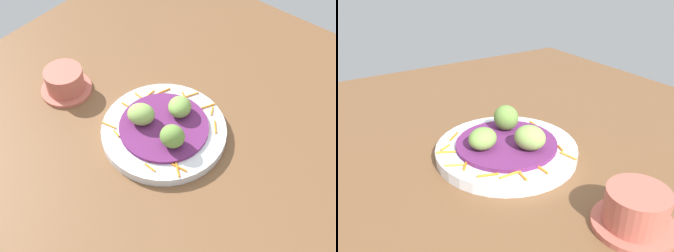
# 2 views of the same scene
# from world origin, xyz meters

# --- Properties ---
(table_surface) EXTENTS (1.10, 1.10, 0.02)m
(table_surface) POSITION_xyz_m (0.00, 0.00, 0.01)
(table_surface) COLOR brown
(table_surface) RESTS_ON ground
(main_plate) EXTENTS (0.25, 0.25, 0.02)m
(main_plate) POSITION_xyz_m (0.03, 0.04, 0.03)
(main_plate) COLOR silver
(main_plate) RESTS_ON table_surface
(cabbage_bed) EXTENTS (0.18, 0.18, 0.01)m
(cabbage_bed) POSITION_xyz_m (0.03, 0.04, 0.04)
(cabbage_bed) COLOR #60235B
(cabbage_bed) RESTS_ON main_plate
(carrot_garnish) EXTENTS (0.21, 0.21, 0.00)m
(carrot_garnish) POSITION_xyz_m (0.05, 0.05, 0.04)
(carrot_garnish) COLOR orange
(carrot_garnish) RESTS_ON main_plate
(guac_scoop_left) EXTENTS (0.07, 0.07, 0.04)m
(guac_scoop_left) POSITION_xyz_m (0.01, 0.08, 0.07)
(guac_scoop_left) COLOR #84A851
(guac_scoop_left) RESTS_ON cabbage_bed
(guac_scoop_center) EXTENTS (0.06, 0.06, 0.05)m
(guac_scoop_center) POSITION_xyz_m (0.00, 0.00, 0.07)
(guac_scoop_center) COLOR olive
(guac_scoop_center) RESTS_ON cabbage_bed
(guac_scoop_right) EXTENTS (0.07, 0.06, 0.04)m
(guac_scoop_right) POSITION_xyz_m (0.07, 0.04, 0.07)
(guac_scoop_right) COLOR #759E47
(guac_scoop_right) RESTS_ON cabbage_bed
(terracotta_bowl) EXTENTS (0.11, 0.11, 0.06)m
(terracotta_bowl) POSITION_xyz_m (-0.02, 0.29, 0.05)
(terracotta_bowl) COLOR #B75B4C
(terracotta_bowl) RESTS_ON table_surface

